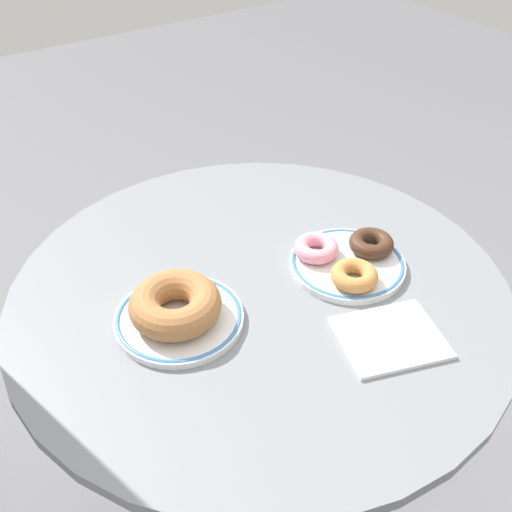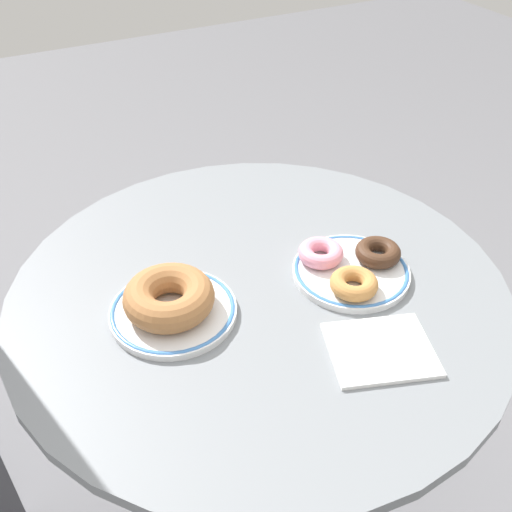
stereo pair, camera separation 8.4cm
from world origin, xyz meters
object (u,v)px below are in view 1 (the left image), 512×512
object	(u,v)px
plate_left	(179,317)
donut_pink_frosted	(317,249)
plate_right	(347,264)
donut_cinnamon	(175,304)
donut_old_fashioned	(354,275)
cafe_table	(259,387)
donut_chocolate	(371,243)
paper_napkin	(390,338)

from	to	relation	value
plate_left	donut_pink_frosted	bearing A→B (deg)	-0.85
plate_right	donut_pink_frosted	distance (m)	0.05
plate_left	donut_cinnamon	world-z (taller)	donut_cinnamon
donut_cinnamon	donut_old_fashioned	bearing A→B (deg)	-18.71
donut_old_fashioned	cafe_table	bearing A→B (deg)	142.99
cafe_table	donut_pink_frosted	size ratio (longest dim) A/B	11.49
donut_cinnamon	donut_old_fashioned	distance (m)	0.26
donut_pink_frosted	donut_old_fashioned	size ratio (longest dim) A/B	1.00
plate_right	donut_cinnamon	size ratio (longest dim) A/B	1.41
plate_right	donut_chocolate	distance (m)	0.05
cafe_table	paper_napkin	world-z (taller)	paper_napkin
cafe_table	donut_old_fashioned	world-z (taller)	donut_old_fashioned
donut_cinnamon	donut_pink_frosted	distance (m)	0.24
donut_old_fashioned	donut_pink_frosted	bearing A→B (deg)	92.75
plate_left	paper_napkin	size ratio (longest dim) A/B	1.33
cafe_table	paper_napkin	size ratio (longest dim) A/B	5.96
cafe_table	donut_old_fashioned	size ratio (longest dim) A/B	11.49
donut_pink_frosted	donut_cinnamon	bearing A→B (deg)	179.24
cafe_table	donut_old_fashioned	bearing A→B (deg)	-37.01
plate_left	donut_old_fashioned	xyz separation A→B (m)	(0.24, -0.08, 0.02)
plate_left	donut_pink_frosted	xyz separation A→B (m)	(0.23, -0.00, 0.02)
cafe_table	donut_cinnamon	bearing A→B (deg)	179.36
plate_left	donut_cinnamon	xyz separation A→B (m)	(-0.00, -0.00, 0.03)
donut_old_fashioned	paper_napkin	xyz separation A→B (m)	(-0.03, -0.10, -0.02)
donut_old_fashioned	plate_right	bearing A→B (deg)	58.50
cafe_table	donut_cinnamon	xyz separation A→B (m)	(-0.14, 0.00, 0.26)
plate_left	donut_pink_frosted	distance (m)	0.23
plate_left	donut_chocolate	distance (m)	0.31
plate_right	cafe_table	bearing A→B (deg)	163.20
donut_cinnamon	plate_right	bearing A→B (deg)	-8.79
plate_right	donut_pink_frosted	size ratio (longest dim) A/B	2.55
plate_right	donut_old_fashioned	world-z (taller)	donut_old_fashioned
plate_right	paper_napkin	xyz separation A→B (m)	(-0.05, -0.14, -0.00)
plate_left	plate_right	xyz separation A→B (m)	(0.26, -0.04, -0.00)
cafe_table	donut_chocolate	distance (m)	0.31
donut_pink_frosted	donut_chocolate	bearing A→B (deg)	-25.26
plate_right	donut_chocolate	bearing A→B (deg)	2.48
cafe_table	plate_left	bearing A→B (deg)	179.20
donut_chocolate	donut_old_fashioned	bearing A→B (deg)	-149.51
donut_chocolate	donut_pink_frosted	size ratio (longest dim) A/B	1.00
donut_pink_frosted	donut_old_fashioned	world-z (taller)	same
donut_cinnamon	cafe_table	bearing A→B (deg)	-0.64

